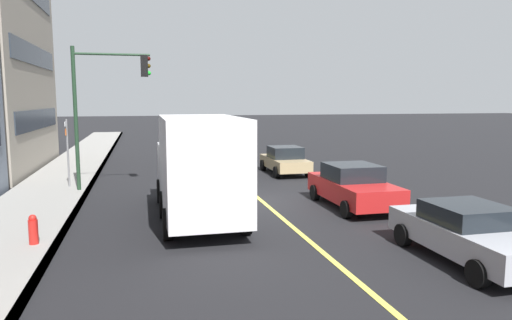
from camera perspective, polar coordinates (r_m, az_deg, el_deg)
The scene contains 11 objects.
ground at distance 18.36m, azimuth 0.65°, elevation -4.97°, with size 200.00×200.00×0.00m, color black.
sidewalk_slab at distance 18.22m, azimuth -25.71°, elevation -5.57°, with size 80.00×3.23×0.15m, color gray.
curb_edge at distance 17.95m, azimuth -20.88°, elevation -5.50°, with size 80.00×0.16×0.15m, color slate.
lane_stripe_center at distance 18.36m, azimuth 0.65°, elevation -4.96°, with size 80.00×0.16×0.01m, color #D8CC4C.
car_tan at distance 24.96m, azimuth 3.52°, elevation -0.02°, with size 4.05×1.90×1.45m.
car_red at distance 17.55m, azimuth 11.70°, elevation -3.10°, with size 4.45×2.08×1.57m.
car_silver at distance 12.64m, azimuth 24.37°, elevation -8.00°, with size 4.42×1.99×1.40m.
truck_white at distance 15.29m, azimuth -7.02°, elevation -0.79°, with size 7.22×2.50×3.40m.
traffic_light_mast at distance 20.70m, azimuth -18.06°, elevation 7.50°, with size 0.28×3.17×6.08m.
street_sign_post at distance 21.83m, azimuth -21.91°, elevation 1.27°, with size 0.60×0.08×3.09m.
fire_hydrant at distance 13.74m, azimuth -25.41°, elevation -7.93°, with size 0.24×0.24×0.94m.
Camera 1 is at (-17.38, 4.44, 3.92)m, focal length 32.95 mm.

